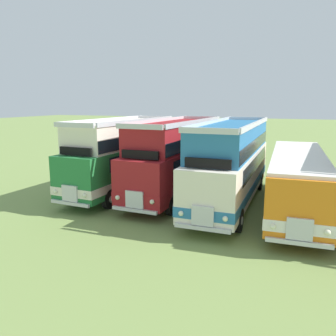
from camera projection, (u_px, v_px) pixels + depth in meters
name	position (u px, v px, depth m)	size (l,w,h in m)	color
bus_first_in_row	(123.00, 154.00, 21.07)	(2.97, 10.02, 4.52)	#237538
bus_second_in_row	(177.00, 156.00, 20.20)	(2.80, 10.34, 4.52)	maroon
bus_third_in_row	(232.00, 161.00, 18.51)	(2.71, 11.39, 4.52)	silver
bus_fourth_in_row	(297.00, 178.00, 17.28)	(3.09, 11.55, 2.99)	orange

